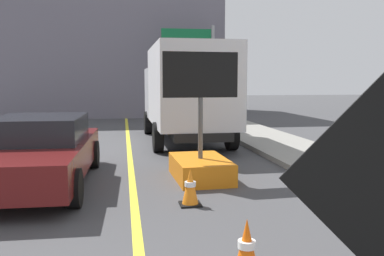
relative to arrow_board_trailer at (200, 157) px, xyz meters
name	(u,v)px	position (x,y,z in m)	size (l,w,h in m)	color
lane_center_stripe	(135,210)	(-1.46, -1.95, -0.48)	(0.14, 36.00, 0.01)	yellow
arrow_board_trailer	(200,157)	(0.00, 0.00, 0.00)	(1.60, 1.84, 2.70)	orange
box_truck	(186,91)	(0.50, 5.35, 1.28)	(2.57, 6.80, 3.21)	black
pickup_car	(38,151)	(-3.31, 0.05, 0.22)	(2.19, 4.87, 1.38)	#591414
highway_guide_sign	(198,56)	(2.29, 12.66, 2.94)	(2.79, 0.18, 5.00)	gray
far_building_block	(99,42)	(-3.10, 19.59, 4.26)	(14.76, 9.47, 9.48)	slate
traffic_cone_near_sign	(247,249)	(-0.35, -4.43, -0.16)	(0.36, 0.36, 0.65)	black
traffic_cone_mid_lane	(190,187)	(-0.52, -1.81, -0.17)	(0.36, 0.36, 0.64)	black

